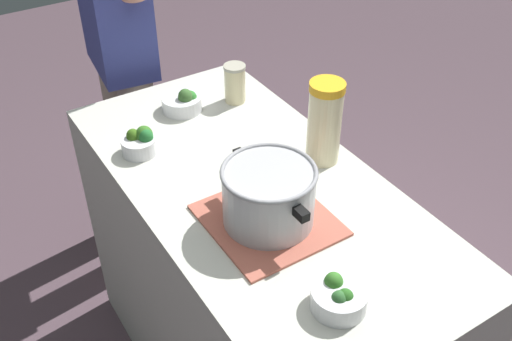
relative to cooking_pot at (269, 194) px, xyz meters
The scene contains 9 objects.
counter_slab 0.58m from the cooking_pot, 20.49° to the right, with size 1.32×0.64×0.94m, color beige.
dish_cloth 0.09m from the cooking_pot, 90.00° to the right, with size 0.32×0.30×0.01m, color #B9604E.
cooking_pot is the anchor object (origin of this frame).
lemonade_pitcher 0.32m from the cooking_pot, 62.67° to the right, with size 0.10×0.10×0.25m.
mason_jar 0.61m from the cooking_pot, 22.86° to the right, with size 0.07×0.07×0.13m.
broccoli_bowl_front 0.49m from the cooking_pot, 18.21° to the left, with size 0.10×0.10×0.08m.
broccoli_bowl_center 0.61m from the cooking_pot, ahead, with size 0.13×0.13×0.08m.
broccoli_bowl_back 0.32m from the cooking_pot, behind, with size 0.13×0.13×0.07m.
person_cook 1.08m from the cooking_pot, ahead, with size 0.50×0.24×1.74m.
Camera 1 is at (-1.10, 0.70, 1.99)m, focal length 42.04 mm.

